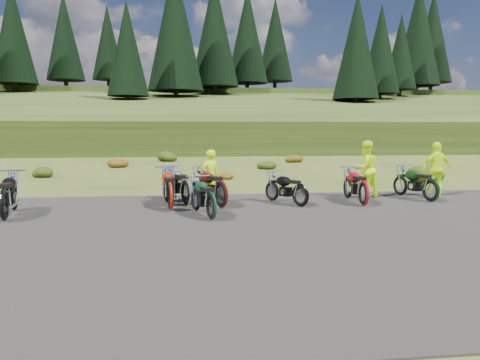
{
  "coord_description": "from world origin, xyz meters",
  "views": [
    {
      "loc": [
        -2.4,
        -12.17,
        2.27
      ],
      "look_at": [
        -0.73,
        0.98,
        0.85
      ],
      "focal_mm": 35.0,
      "sensor_mm": 36.0,
      "label": 1
    }
  ],
  "objects": [
    {
      "name": "hill_slope",
      "position": [
        0.0,
        50.0,
        0.0
      ],
      "size": [
        300.0,
        45.97,
        9.37
      ],
      "primitive_type": null,
      "rotation": [
        0.14,
        0.0,
        0.0
      ],
      "color": "#273812",
      "rests_on": "ground"
    },
    {
      "name": "conifer_25",
      "position": [
        15.0,
        74.0,
        18.66
      ],
      "size": [
        6.6,
        6.6,
        17.0
      ],
      "color": "black",
      "rests_on": "ground"
    },
    {
      "name": "shrub_5",
      "position": [
        2.5,
        14.5,
        0.31
      ],
      "size": [
        1.03,
        1.03,
        0.61
      ],
      "primitive_type": "ellipsoid",
      "color": "#22330C",
      "rests_on": "ground"
    },
    {
      "name": "conifer_29",
      "position": [
        39.0,
        67.0,
        18.97
      ],
      "size": [
        7.92,
        7.92,
        20.0
      ],
      "color": "black",
      "rests_on": "ground"
    },
    {
      "name": "motorcycle_4",
      "position": [
        -1.26,
        1.2,
        0.0
      ],
      "size": [
        1.59,
        2.33,
        1.16
      ],
      "primitive_type": null,
      "rotation": [
        0.0,
        0.0,
        2.0
      ],
      "color": "#490F0C",
      "rests_on": "ground"
    },
    {
      "name": "conifer_22",
      "position": [
        -3.0,
        56.0,
        16.77
      ],
      "size": [
        7.92,
        7.92,
        20.0
      ],
      "color": "black",
      "rests_on": "ground"
    },
    {
      "name": "conifer_20",
      "position": [
        -15.0,
        75.0,
        17.65
      ],
      "size": [
        5.72,
        5.72,
        15.0
      ],
      "color": "black",
      "rests_on": "ground"
    },
    {
      "name": "person_middle",
      "position": [
        -1.52,
        2.04,
        0.82
      ],
      "size": [
        0.72,
        0.64,
        1.65
      ],
      "primitive_type": "imported",
      "rotation": [
        0.0,
        0.0,
        3.65
      ],
      "color": "#C0EA0C",
      "rests_on": "ground"
    },
    {
      "name": "conifer_23",
      "position": [
        3.0,
        62.0,
        17.47
      ],
      "size": [
        7.48,
        7.48,
        19.0
      ],
      "color": "black",
      "rests_on": "ground"
    },
    {
      "name": "gravel_pad",
      "position": [
        0.0,
        -2.0,
        0.0
      ],
      "size": [
        20.0,
        12.0,
        0.04
      ],
      "primitive_type": "cube",
      "color": "black",
      "rests_on": "ground"
    },
    {
      "name": "conifer_26",
      "position": [
        21.0,
        49.0,
        13.37
      ],
      "size": [
        6.16,
        6.16,
        16.0
      ],
      "color": "black",
      "rests_on": "ground"
    },
    {
      "name": "shrub_1",
      "position": [
        -9.1,
        11.3,
        0.31
      ],
      "size": [
        1.03,
        1.03,
        0.61
      ],
      "primitive_type": "ellipsoid",
      "color": "#22330C",
      "rests_on": "ground"
    },
    {
      "name": "conifer_24",
      "position": [
        9.0,
        68.0,
        18.16
      ],
      "size": [
        7.04,
        7.04,
        18.0
      ],
      "color": "black",
      "rests_on": "ground"
    },
    {
      "name": "motorcycle_2",
      "position": [
        -1.66,
        -0.64,
        0.0
      ],
      "size": [
        1.16,
        2.1,
        1.04
      ],
      "primitive_type": null,
      "rotation": [
        0.0,
        0.0,
        1.83
      ],
      "color": "#0E321B",
      "rests_on": "ground"
    },
    {
      "name": "ground",
      "position": [
        0.0,
        0.0,
        0.0
      ],
      "size": [
        300.0,
        300.0,
        0.0
      ],
      "primitive_type": "plane",
      "color": "#3E4A18",
      "rests_on": "ground"
    },
    {
      "name": "shrub_4",
      "position": [
        -0.4,
        9.2,
        0.23
      ],
      "size": [
        0.77,
        0.77,
        0.45
      ],
      "primitive_type": "ellipsoid",
      "color": "#6D340D",
      "rests_on": "ground"
    },
    {
      "name": "conifer_21",
      "position": [
        -9.0,
        50.0,
        12.56
      ],
      "size": [
        5.28,
        5.28,
        14.0
      ],
      "color": "black",
      "rests_on": "ground"
    },
    {
      "name": "shrub_3",
      "position": [
        -3.3,
        21.9,
        0.46
      ],
      "size": [
        1.56,
        1.56,
        0.92
      ],
      "primitive_type": "ellipsoid",
      "color": "#22330C",
      "rests_on": "ground"
    },
    {
      "name": "conifer_30",
      "position": [
        45.0,
        73.0,
        19.66
      ],
      "size": [
        7.48,
        7.48,
        19.0
      ],
      "color": "black",
      "rests_on": "ground"
    },
    {
      "name": "motorcycle_3",
      "position": [
        -2.26,
        1.75,
        0.0
      ],
      "size": [
        1.47,
        2.36,
        1.17
      ],
      "primitive_type": null,
      "rotation": [
        0.0,
        0.0,
        1.92
      ],
      "color": "silver",
      "rests_on": "ground"
    },
    {
      "name": "conifer_27",
      "position": [
        27.0,
        55.0,
        14.06
      ],
      "size": [
        5.72,
        5.72,
        15.0
      ],
      "color": "black",
      "rests_on": "ground"
    },
    {
      "name": "motorcycle_5",
      "position": [
        1.07,
        1.07,
        0.0
      ],
      "size": [
        1.5,
        1.97,
        1.0
      ],
      "primitive_type": null,
      "rotation": [
        0.0,
        0.0,
        2.09
      ],
      "color": "black",
      "rests_on": "ground"
    },
    {
      "name": "shrub_6",
      "position": [
        5.4,
        19.8,
        0.38
      ],
      "size": [
        1.3,
        1.3,
        0.77
      ],
      "primitive_type": "ellipsoid",
      "color": "#6D340D",
      "rests_on": "ground"
    },
    {
      "name": "motorcycle_6",
      "position": [
        2.96,
        0.98,
        0.0
      ],
      "size": [
        0.76,
        2.14,
        1.11
      ],
      "primitive_type": null,
      "rotation": [
        0.0,
        0.0,
        1.55
      ],
      "color": "maroon",
      "rests_on": "ground"
    },
    {
      "name": "motorcycle_1",
      "position": [
        -2.7,
        0.89,
        0.0
      ],
      "size": [
        0.97,
        2.31,
        1.18
      ],
      "primitive_type": null,
      "rotation": [
        0.0,
        0.0,
        1.67
      ],
      "color": "maroon",
      "rests_on": "ground"
    },
    {
      "name": "person_right_a",
      "position": [
        3.71,
        2.72,
        0.95
      ],
      "size": [
        1.09,
        0.96,
        1.89
      ],
      "primitive_type": "imported",
      "rotation": [
        0.0,
        0.0,
        3.44
      ],
      "color": "#C0EA0C",
      "rests_on": "ground"
    },
    {
      "name": "conifer_19",
      "position": [
        -21.0,
        69.0,
        17.36
      ],
      "size": [
        6.16,
        6.16,
        16.0
      ],
      "color": "black",
      "rests_on": "ground"
    },
    {
      "name": "shrub_8",
      "position": [
        11.2,
        12.4,
        0.23
      ],
      "size": [
        0.77,
        0.77,
        0.45
      ],
      "primitive_type": "ellipsoid",
      "color": "#6D340D",
      "rests_on": "ground"
    },
    {
      "name": "conifer_18",
      "position": [
        -27.0,
        63.0,
        16.66
      ],
      "size": [
        6.6,
        6.6,
        17.0
      ],
      "color": "black",
      "rests_on": "ground"
    },
    {
      "name": "motorcycle_7",
      "position": [
        5.35,
        1.47,
        0.0
      ],
      "size": [
        1.19,
        2.2,
        1.1
      ],
      "primitive_type": null,
      "rotation": [
        0.0,
        0.0,
        1.82
      ],
      "color": "black",
      "rests_on": "ground"
    },
    {
      "name": "shrub_2",
      "position": [
        -6.2,
        16.6,
        0.38
      ],
      "size": [
        1.3,
        1.3,
        0.77
      ],
      "primitive_type": "ellipsoid",
      "color": "#6D340D",
      "rests_on": "ground"
    },
    {
      "name": "motorcycle_0",
      "position": [
        -6.76,
        -0.11,
        0.0
      ],
      "size": [
        1.15,
        2.38,
        1.19
      ],
      "primitive_type": null,
      "rotation": [
        0.0,
        0.0,
        1.75
      ],
      "color": "black",
      "rests_on": "ground"
    },
    {
      "name": "hill_plateau",
      "position": [
        0.0,
        110.0,
        0.0
      ],
      "size": [
        300.0,
        90.0,
        9.17
      ],
      "primitive_type": "cube",
      "color": "#273812",
      "rests_on": "ground"
    },
    {
      "name": "conifer_28",
      "position": [
        33.0,
        61.0,
        14.76
      ],
      "size": [
        5.28,
        5.28,
        14.0
      ],
      "color": "black",
      "rests_on": "ground"
    },
    {
      "name": "person_right_b",
      "position": [
        6.24,
        2.72,
        0.92
      ],
      "size": [
        1.11,
        0.53,
        1.84
      ],
      "primitive_type": "imported",
      "rotation": [
        0.0,
        0.0,
        3.22
      ],
      "color": "#C0EA0C",
      "rests_on": "ground"
    },
    {
      "name": "shrub_7",
      "position": [
        8.3,
        7.1,
        0.46
      ],
      "size": [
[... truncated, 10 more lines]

